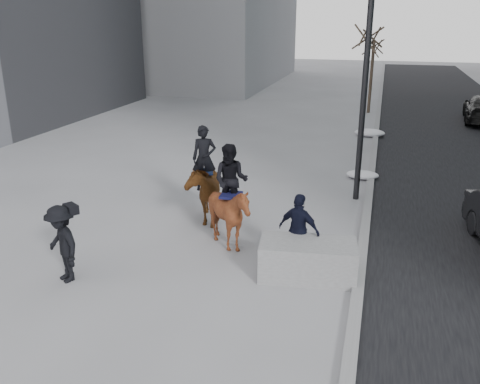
# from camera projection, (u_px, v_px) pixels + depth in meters

# --- Properties ---
(ground) EXTENTS (120.00, 120.00, 0.00)m
(ground) POSITION_uv_depth(u_px,v_px,m) (226.00, 269.00, 11.76)
(ground) COLOR gray
(ground) RESTS_ON ground
(curb) EXTENTS (0.25, 90.00, 0.12)m
(curb) POSITION_uv_depth(u_px,v_px,m) (373.00, 162.00, 20.07)
(curb) COLOR gray
(curb) RESTS_ON ground
(planter) EXTENTS (2.24, 1.32, 0.85)m
(planter) POSITION_uv_depth(u_px,v_px,m) (308.00, 260.00, 11.29)
(planter) COLOR gray
(planter) RESTS_ON ground
(tree_near) EXTENTS (1.20, 1.20, 5.72)m
(tree_near) POSITION_uv_depth(u_px,v_px,m) (365.00, 84.00, 21.09)
(tree_near) COLOR #392921
(tree_near) RESTS_ON ground
(tree_far) EXTENTS (1.20, 1.20, 4.64)m
(tree_far) POSITION_uv_depth(u_px,v_px,m) (371.00, 73.00, 29.93)
(tree_far) COLOR #392D22
(tree_far) RESTS_ON ground
(mounted_left) EXTENTS (1.56, 2.28, 2.70)m
(mounted_left) POSITION_uv_depth(u_px,v_px,m) (203.00, 186.00, 14.36)
(mounted_left) COLOR #4E280F
(mounted_left) RESTS_ON ground
(mounted_right) EXTENTS (1.45, 1.62, 2.65)m
(mounted_right) POSITION_uv_depth(u_px,v_px,m) (230.00, 208.00, 12.54)
(mounted_right) COLOR #521F10
(mounted_right) RESTS_ON ground
(feeder) EXTENTS (1.11, 1.01, 1.75)m
(feeder) POSITION_uv_depth(u_px,v_px,m) (299.00, 230.00, 11.71)
(feeder) COLOR black
(feeder) RESTS_ON ground
(camera_crew) EXTENTS (1.31, 1.16, 1.75)m
(camera_crew) POSITION_uv_depth(u_px,v_px,m) (62.00, 244.00, 11.00)
(camera_crew) COLOR black
(camera_crew) RESTS_ON ground
(lamppost) EXTENTS (0.25, 2.69, 9.09)m
(lamppost) POSITION_uv_depth(u_px,v_px,m) (368.00, 37.00, 14.42)
(lamppost) COLOR black
(lamppost) RESTS_ON ground
(snow_piles) EXTENTS (1.44, 7.81, 0.37)m
(snow_piles) POSITION_uv_depth(u_px,v_px,m) (368.00, 144.00, 22.46)
(snow_piles) COLOR silver
(snow_piles) RESTS_ON ground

